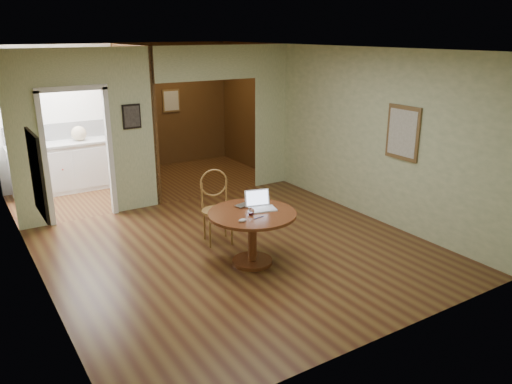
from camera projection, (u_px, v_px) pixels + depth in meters
floor at (242, 252)px, 6.94m from camera, size 5.00×5.00×0.00m
room_shell at (128, 129)px, 8.79m from camera, size 5.20×7.50×5.00m
dining_table at (252, 226)px, 6.45m from camera, size 1.14×1.14×0.71m
chair at (216, 202)px, 7.15m from camera, size 0.53×0.53×1.06m
open_laptop at (260, 204)px, 6.52m from camera, size 0.38×0.37×0.24m
closed_laptop at (248, 205)px, 6.61m from camera, size 0.35×0.27×0.02m
mouse at (243, 220)px, 6.06m from camera, size 0.11×0.06×0.04m
wine_glass at (251, 211)px, 6.28m from camera, size 0.09×0.09×0.10m
pen at (259, 217)px, 6.20m from camera, size 0.15×0.03×0.01m
kitchen_cabinet at (68, 166)px, 9.48m from camera, size 2.06×0.60×0.94m
grocery_bag at (79, 133)px, 9.43m from camera, size 0.35×0.32×0.28m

